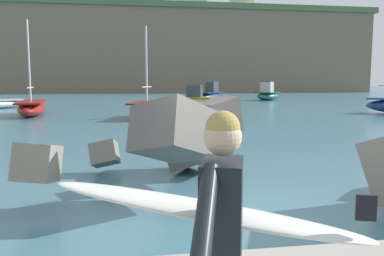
{
  "coord_description": "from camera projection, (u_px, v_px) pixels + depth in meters",
  "views": [
    {
      "loc": [
        -1.59,
        -5.98,
        2.16
      ],
      "look_at": [
        -0.54,
        0.5,
        1.4
      ],
      "focal_mm": 36.57,
      "sensor_mm": 36.0,
      "label": 1
    }
  ],
  "objects": [
    {
      "name": "mooring_buoy_inner",
      "position": [
        28.0,
        105.0,
        33.81
      ],
      "size": [
        0.44,
        0.44,
        0.44
      ],
      "color": "silver",
      "rests_on": "ground"
    },
    {
      "name": "station_building_east",
      "position": [
        59.0,
        3.0,
        92.84
      ],
      "size": [
        5.41,
        5.49,
        4.71
      ],
      "color": "beige",
      "rests_on": "headland_bluff"
    },
    {
      "name": "headland_bluff",
      "position": [
        154.0,
        53.0,
        95.45
      ],
      "size": [
        97.31,
        32.75,
        18.66
      ],
      "color": "#756651",
      "rests_on": "ground"
    },
    {
      "name": "boat_mid_left",
      "position": [
        211.0,
        95.0,
        44.55
      ],
      "size": [
        4.64,
        6.31,
        2.26
      ],
      "color": "navy",
      "rests_on": "ground"
    },
    {
      "name": "station_building_central",
      "position": [
        71.0,
        9.0,
        100.16
      ],
      "size": [
        5.16,
        5.13,
        4.57
      ],
      "color": "silver",
      "rests_on": "headland_bluff"
    },
    {
      "name": "breakwater_jetty",
      "position": [
        162.0,
        149.0,
        7.03
      ],
      "size": [
        27.92,
        6.44,
        2.51
      ],
      "color": "slate",
      "rests_on": "ground"
    },
    {
      "name": "station_building_west",
      "position": [
        192.0,
        1.0,
        94.45
      ],
      "size": [
        6.84,
        5.7,
        6.3
      ],
      "color": "#B2ADA3",
      "rests_on": "headland_bluff"
    },
    {
      "name": "boat_near_left",
      "position": [
        146.0,
        109.0,
        23.72
      ],
      "size": [
        2.63,
        4.93,
        5.56
      ],
      "color": "maroon",
      "rests_on": "ground"
    },
    {
      "name": "surfer_with_board",
      "position": [
        217.0,
        234.0,
        2.3
      ],
      "size": [
        2.1,
        1.44,
        1.78
      ],
      "color": "black",
      "rests_on": "walkway_path"
    },
    {
      "name": "boat_far_left",
      "position": [
        268.0,
        94.0,
        47.98
      ],
      "size": [
        4.33,
        4.52,
        2.34
      ],
      "color": "#1E6656",
      "rests_on": "ground"
    },
    {
      "name": "boat_mid_right",
      "position": [
        32.0,
        107.0,
        25.77
      ],
      "size": [
        2.46,
        6.54,
        6.14
      ],
      "color": "maroon",
      "rests_on": "ground"
    },
    {
      "name": "boat_near_centre",
      "position": [
        197.0,
        100.0,
        35.81
      ],
      "size": [
        4.77,
        3.21,
        1.95
      ],
      "color": "#EAC64C",
      "rests_on": "ground"
    },
    {
      "name": "ground_plane",
      "position": [
        230.0,
        216.0,
        6.36
      ],
      "size": [
        400.0,
        400.0,
        0.0
      ],
      "primitive_type": "plane",
      "color": "#42707F"
    }
  ]
}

